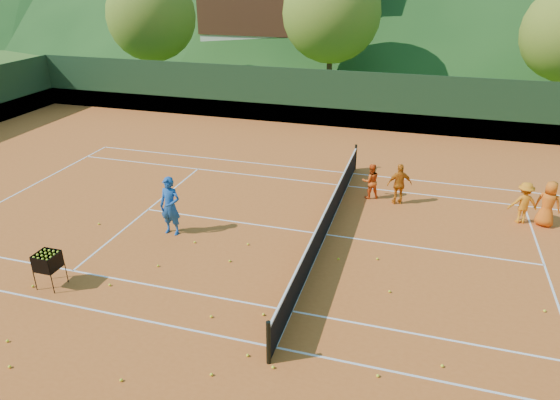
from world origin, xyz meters
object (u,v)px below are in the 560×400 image
(coach, at_px, (170,206))
(student_c, at_px, (548,204))
(chalet_mid, at_px, (481,5))
(student_a, at_px, (371,181))
(student_d, at_px, (524,203))
(tennis_net, at_px, (326,221))
(student_b, at_px, (399,184))
(ball_hopper, at_px, (48,262))

(coach, height_order, student_c, coach)
(chalet_mid, bearing_deg, student_c, -88.57)
(coach, relative_size, chalet_mid, 0.15)
(coach, relative_size, student_a, 1.44)
(student_d, height_order, tennis_net, student_d)
(tennis_net, relative_size, chalet_mid, 0.95)
(student_a, bearing_deg, coach, 15.38)
(student_c, xyz_separation_m, chalet_mid, (-0.78, 31.31, 4.19))
(student_b, bearing_deg, tennis_net, 36.76)
(student_b, distance_m, student_d, 4.06)
(coach, distance_m, ball_hopper, 3.97)
(student_c, bearing_deg, student_d, 18.78)
(coach, bearing_deg, student_c, 22.58)
(coach, relative_size, student_d, 1.34)
(tennis_net, bearing_deg, student_d, 24.07)
(student_a, height_order, chalet_mid, chalet_mid)
(student_a, bearing_deg, chalet_mid, -122.56)
(student_b, height_order, chalet_mid, chalet_mid)
(tennis_net, height_order, chalet_mid, chalet_mid)
(student_a, relative_size, tennis_net, 0.11)
(coach, xyz_separation_m, student_d, (10.80, 4.01, -0.24))
(student_b, xyz_separation_m, student_c, (4.77, -0.36, 0.03))
(chalet_mid, bearing_deg, student_d, -89.89)
(student_a, xyz_separation_m, student_d, (5.09, -0.56, 0.05))
(student_c, height_order, chalet_mid, chalet_mid)
(student_a, bearing_deg, student_b, 145.10)
(student_d, bearing_deg, student_b, -16.83)
(student_d, bearing_deg, student_a, -18.23)
(student_c, xyz_separation_m, student_d, (-0.72, 0.02, -0.06))
(student_b, relative_size, ball_hopper, 1.51)
(student_a, bearing_deg, ball_hopper, 24.45)
(coach, height_order, student_a, coach)
(ball_hopper, bearing_deg, chalet_mid, 72.26)
(student_a, distance_m, student_d, 5.12)
(student_d, bearing_deg, ball_hopper, 19.34)
(student_d, relative_size, tennis_net, 0.12)
(student_a, height_order, tennis_net, student_a)
(student_a, height_order, ball_hopper, student_a)
(student_a, bearing_deg, student_d, 150.43)
(coach, xyz_separation_m, student_b, (6.76, 4.36, -0.21))
(tennis_net, bearing_deg, chalet_mid, 79.99)
(student_c, relative_size, tennis_net, 0.13)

